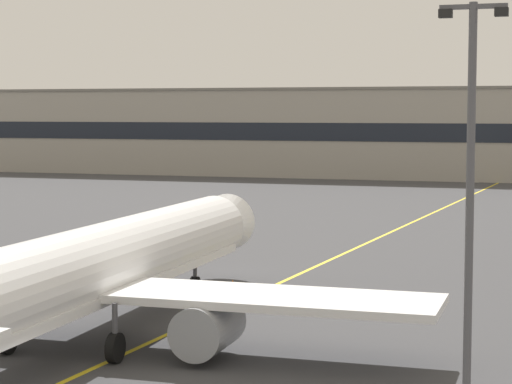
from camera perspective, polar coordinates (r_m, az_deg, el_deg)
The scene contains 5 objects.
taxiway_centreline at distance 63.69m, azimuth 2.16°, elevation -4.91°, with size 0.30×180.00×0.01m, color yellow.
airliner_foreground at distance 44.94m, azimuth -10.17°, elevation -4.71°, with size 32.07×41.45×11.65m.
apron_lamp_post at distance 33.61m, azimuth 12.23°, elevation -0.94°, with size 2.24×0.90×14.23m.
safety_cone_by_nose_gear at distance 59.52m, azimuth -1.35°, elevation -5.35°, with size 0.44×0.44×0.55m.
terminal_building at distance 155.55m, azimuth 11.36°, elevation 3.35°, with size 169.71×12.40×14.21m.
Camera 1 is at (17.15, -30.39, 10.70)m, focal length 69.31 mm.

